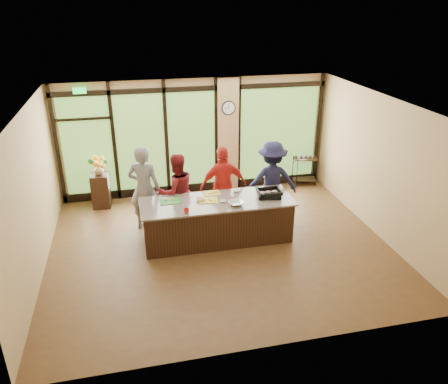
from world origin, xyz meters
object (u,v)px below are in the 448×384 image
bar_cart (305,167)px  flower_stand (101,191)px  island_base (217,221)px  cook_right (272,181)px  cook_left (144,188)px  roasting_pan (269,195)px

bar_cart → flower_stand: bearing=-163.6°
island_base → cook_right: bearing=27.6°
cook_right → bar_cart: bearing=-126.0°
flower_stand → bar_cart: size_ratio=0.99×
cook_left → cook_right: (2.90, -0.10, -0.04)m
cook_left → flower_stand: bearing=-33.3°
cook_left → flower_stand: (-1.02, 1.38, -0.55)m
cook_left → bar_cart: 4.75m
island_base → cook_left: size_ratio=1.58×
island_base → roasting_pan: (1.13, -0.04, 0.52)m
roasting_pan → bar_cart: size_ratio=0.56×
roasting_pan → flower_stand: size_ratio=0.56×
flower_stand → bar_cart: (5.48, 0.21, 0.09)m
roasting_pan → cook_right: bearing=78.3°
cook_right → flower_stand: (-3.92, 1.48, -0.51)m
island_base → cook_right: (1.45, 0.76, 0.50)m
cook_right → bar_cart: size_ratio=2.18×
island_base → bar_cart: bearing=39.2°
cook_right → cook_left: bearing=4.5°
flower_stand → bar_cart: bearing=6.2°
cook_right → island_base: bearing=34.1°
roasting_pan → flower_stand: bearing=157.8°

